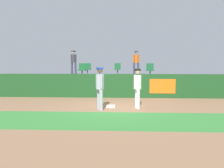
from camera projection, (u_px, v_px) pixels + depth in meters
The scene contains 13 objects.
ground_plane at pixel (113, 108), 11.31m from camera, with size 60.00×60.00×0.00m, color #936B4C.
grass_foreground_strip at pixel (110, 120), 8.85m from camera, with size 18.00×2.80×0.01m, color #388438.
first_base at pixel (111, 106), 11.40m from camera, with size 0.40×0.40×0.08m, color white.
player_fielder_home at pixel (138, 85), 11.11m from camera, with size 0.40×0.58×1.80m.
player_runner_visitor at pixel (100, 85), 10.68m from camera, with size 0.47×0.49×1.87m.
field_wall at pixel (116, 86), 14.44m from camera, with size 18.00×0.26×1.40m.
bleacher_platform at pixel (117, 84), 17.01m from camera, with size 18.00×4.80×1.19m, color #59595E.
seat_back_left at pixel (87, 68), 17.69m from camera, with size 0.48×0.44×0.84m.
seat_front_right at pixel (150, 69), 15.68m from camera, with size 0.46×0.44×0.84m.
seat_back_center at pixel (118, 68), 17.58m from camera, with size 0.44×0.44×0.84m.
seat_front_left at pixel (82, 69), 15.91m from camera, with size 0.47×0.44×0.84m.
spectator_hooded at pixel (136, 61), 18.63m from camera, with size 0.49×0.36×1.75m.
spectator_capped at pixel (74, 60), 18.93m from camera, with size 0.48×0.43×1.80m.
Camera 1 is at (0.51, -11.15, 2.11)m, focal length 39.06 mm.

